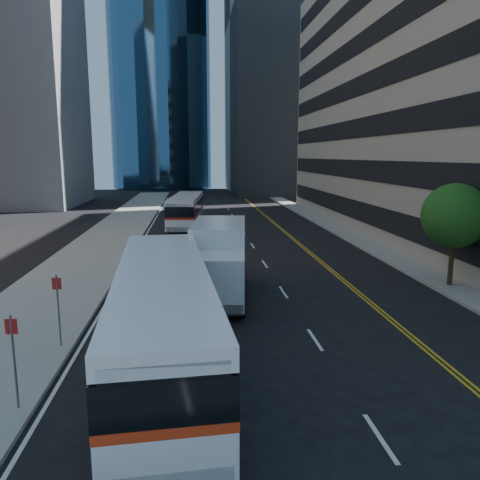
{
  "coord_description": "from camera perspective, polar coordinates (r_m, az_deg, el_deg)",
  "views": [
    {
      "loc": [
        -3.79,
        -13.65,
        6.58
      ],
      "look_at": [
        -1.72,
        7.06,
        2.8
      ],
      "focal_mm": 35.0,
      "sensor_mm": 36.0,
      "label": 1
    }
  ],
  "objects": [
    {
      "name": "bus_rear",
      "position": [
        44.26,
        -6.57,
        3.72
      ],
      "size": [
        3.44,
        11.29,
        2.87
      ],
      "rotation": [
        0.0,
        0.0,
        -0.09
      ],
      "color": "white",
      "rests_on": "ground"
    },
    {
      "name": "street_tree",
      "position": [
        25.32,
        24.72,
        2.68
      ],
      "size": [
        3.2,
        3.2,
        5.1
      ],
      "color": "#332114",
      "rests_on": "sidewalk_east"
    },
    {
      "name": "sidewalk_east",
      "position": [
        41.23,
        12.45,
        0.97
      ],
      "size": [
        2.0,
        90.0,
        0.15
      ],
      "primitive_type": "cube",
      "color": "gray",
      "rests_on": "ground"
    },
    {
      "name": "midrise_west",
      "position": [
        70.82,
        -27.05,
        18.08
      ],
      "size": [
        18.0,
        18.0,
        35.0
      ],
      "primitive_type": "cube",
      "color": "gray",
      "rests_on": "ground"
    },
    {
      "name": "ground",
      "position": [
        15.62,
        9.21,
        -14.76
      ],
      "size": [
        160.0,
        160.0,
        0.0
      ],
      "primitive_type": "plane",
      "color": "black",
      "rests_on": "ground"
    },
    {
      "name": "sidewalk_west",
      "position": [
        39.76,
        -15.34,
        0.5
      ],
      "size": [
        5.0,
        90.0,
        0.15
      ],
      "primitive_type": "cube",
      "color": "gray",
      "rests_on": "ground"
    },
    {
      "name": "box_truck",
      "position": [
        21.84,
        -2.65,
        -2.35
      ],
      "size": [
        3.22,
        7.37,
        3.42
      ],
      "rotation": [
        0.0,
        0.0,
        -0.11
      ],
      "color": "silver",
      "rests_on": "ground"
    },
    {
      "name": "office_tower_north",
      "position": [
        91.43,
        9.14,
        25.01
      ],
      "size": [
        30.0,
        28.0,
        60.0
      ],
      "primitive_type": "cube",
      "color": "gray",
      "rests_on": "ground"
    },
    {
      "name": "bus_front",
      "position": [
        14.81,
        -9.32,
        -8.91
      ],
      "size": [
        3.55,
        12.54,
        3.19
      ],
      "rotation": [
        0.0,
        0.0,
        0.07
      ],
      "color": "white",
      "rests_on": "ground"
    }
  ]
}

